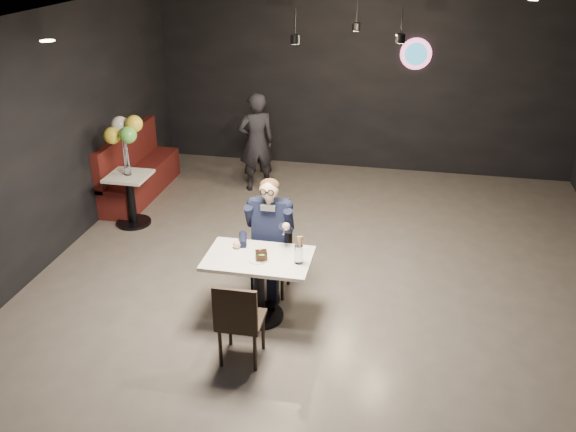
% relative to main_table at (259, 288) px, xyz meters
% --- Properties ---
extents(floor, '(9.00, 9.00, 0.00)m').
position_rel_main_table_xyz_m(floor, '(0.63, 0.30, -0.38)').
color(floor, '#6D625A').
rests_on(floor, ground).
extents(wall_sign, '(0.50, 0.06, 0.50)m').
position_rel_main_table_xyz_m(wall_sign, '(1.43, 4.77, 1.62)').
color(wall_sign, pink).
rests_on(wall_sign, floor).
extents(pendant_lights, '(1.40, 1.20, 0.36)m').
position_rel_main_table_xyz_m(pendant_lights, '(0.63, 2.30, 2.51)').
color(pendant_lights, black).
rests_on(pendant_lights, floor).
extents(main_table, '(1.10, 0.70, 0.75)m').
position_rel_main_table_xyz_m(main_table, '(0.00, 0.00, 0.00)').
color(main_table, white).
rests_on(main_table, floor).
extents(chair_far, '(0.42, 0.46, 0.92)m').
position_rel_main_table_xyz_m(chair_far, '(0.00, 0.55, 0.09)').
color(chair_far, black).
rests_on(chair_far, floor).
extents(chair_near, '(0.43, 0.47, 0.92)m').
position_rel_main_table_xyz_m(chair_near, '(0.00, -0.70, 0.09)').
color(chair_near, black).
rests_on(chair_near, floor).
extents(seated_man, '(0.60, 0.80, 1.44)m').
position_rel_main_table_xyz_m(seated_man, '(0.00, 0.55, 0.34)').
color(seated_man, black).
rests_on(seated_man, floor).
extents(dessert_plate, '(0.20, 0.20, 0.01)m').
position_rel_main_table_xyz_m(dessert_plate, '(0.01, -0.07, 0.38)').
color(dessert_plate, white).
rests_on(dessert_plate, main_table).
extents(cake_slice, '(0.14, 0.13, 0.08)m').
position_rel_main_table_xyz_m(cake_slice, '(0.05, -0.06, 0.43)').
color(cake_slice, black).
rests_on(cake_slice, dessert_plate).
extents(mint_leaf, '(0.07, 0.04, 0.01)m').
position_rel_main_table_xyz_m(mint_leaf, '(0.06, -0.11, 0.47)').
color(mint_leaf, green).
rests_on(mint_leaf, cake_slice).
extents(sundae_glass, '(0.09, 0.09, 0.20)m').
position_rel_main_table_xyz_m(sundae_glass, '(0.43, -0.04, 0.47)').
color(sundae_glass, silver).
rests_on(sundae_glass, main_table).
extents(wafer_cone, '(0.08, 0.08, 0.13)m').
position_rel_main_table_xyz_m(wafer_cone, '(0.45, -0.07, 0.62)').
color(wafer_cone, tan).
rests_on(wafer_cone, sundae_glass).
extents(booth_bench, '(0.50, 1.99, 1.00)m').
position_rel_main_table_xyz_m(booth_bench, '(-2.62, 2.88, 0.12)').
color(booth_bench, '#47110F').
rests_on(booth_bench, floor).
extents(side_table, '(0.56, 0.56, 0.70)m').
position_rel_main_table_xyz_m(side_table, '(-2.32, 1.88, -0.03)').
color(side_table, white).
rests_on(side_table, floor).
extents(balloon_vase, '(0.10, 0.10, 0.14)m').
position_rel_main_table_xyz_m(balloon_vase, '(-2.32, 1.88, 0.45)').
color(balloon_vase, silver).
rests_on(balloon_vase, side_table).
extents(balloon_bunch, '(0.42, 0.42, 0.69)m').
position_rel_main_table_xyz_m(balloon_bunch, '(-2.32, 1.88, 0.87)').
color(balloon_bunch, yellow).
rests_on(balloon_bunch, balloon_vase).
extents(passerby, '(0.68, 0.61, 1.57)m').
position_rel_main_table_xyz_m(passerby, '(-0.90, 3.48, 0.41)').
color(passerby, black).
rests_on(passerby, floor).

